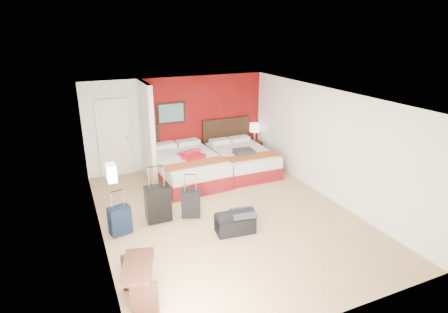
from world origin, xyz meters
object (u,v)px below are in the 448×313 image
suitcase_charcoal (191,205)px  suitcase_black (158,205)px  desk (139,285)px  nightstand (254,149)px  bed_left (187,168)px  bed_right (242,160)px  red_suitcase_open (191,155)px  table_lamp (255,132)px  suitcase_navy (120,222)px  duffel_bag (235,223)px

suitcase_charcoal → suitcase_black: bearing=-166.6°
suitcase_charcoal → desk: 2.62m
suitcase_black → desk: bearing=-110.7°
nightstand → bed_left: bearing=-167.0°
bed_right → red_suitcase_open: size_ratio=2.82×
bed_left → suitcase_charcoal: 1.99m
suitcase_black → table_lamp: bearing=36.2°
bed_left → suitcase_black: 2.18m
bed_right → nightstand: size_ratio=3.94×
bed_left → suitcase_navy: size_ratio=4.05×
bed_left → suitcase_charcoal: bearing=-109.3°
suitcase_navy → duffel_bag: 2.19m
red_suitcase_open → suitcase_black: (-1.31, -1.72, -0.34)m
nightstand → desk: bearing=-138.4°
bed_right → desk: 5.44m
nightstand → suitcase_charcoal: 4.04m
red_suitcase_open → desk: bearing=-142.2°
bed_left → desk: 4.55m
desk → bed_right: bearing=64.8°
desk → suitcase_charcoal: bearing=71.6°
table_lamp → suitcase_black: bearing=-143.8°
table_lamp → desk: 6.64m
bed_right → duffel_bag: size_ratio=2.73×
red_suitcase_open → suitcase_navy: 2.88m
suitcase_navy → duffel_bag: suitcase_navy is taller
bed_left → suitcase_navy: 2.85m
suitcase_black → duffel_bag: bearing=-39.2°
red_suitcase_open → suitcase_charcoal: (-0.65, -1.82, -0.43)m
suitcase_navy → nightstand: bearing=19.1°
nightstand → suitcase_charcoal: bearing=-143.2°
red_suitcase_open → suitcase_charcoal: red_suitcase_open is taller
suitcase_black → suitcase_navy: suitcase_black is taller
nightstand → desk: (-4.47, -4.90, 0.08)m
bed_right → suitcase_navy: bearing=-150.4°
bed_left → suitcase_charcoal: (-0.55, -1.92, -0.05)m
bed_right → table_lamp: table_lamp is taller
red_suitcase_open → table_lamp: table_lamp is taller
table_lamp → duffel_bag: bearing=-123.0°
table_lamp → duffel_bag: 4.41m
nightstand → suitcase_charcoal: suitcase_charcoal is taller
bed_right → bed_left: bearing=179.9°
suitcase_navy → bed_left: bearing=31.4°
bed_left → red_suitcase_open: 0.40m
nightstand → table_lamp: (0.00, 0.00, 0.53)m
desk → duffel_bag: bearing=47.2°
bed_left → table_lamp: table_lamp is taller
bed_left → red_suitcase_open: red_suitcase_open is taller
bed_right → duffel_bag: bed_right is taller
bed_right → suitcase_charcoal: 2.85m
red_suitcase_open → suitcase_charcoal: 1.98m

